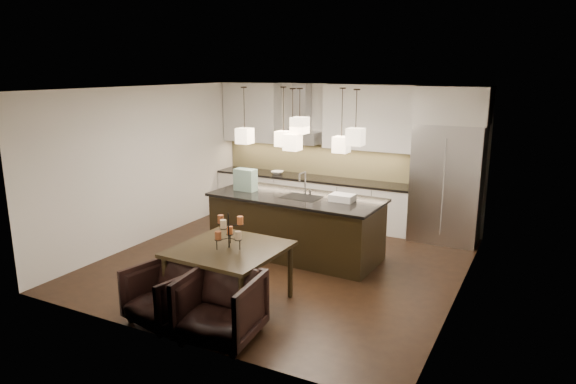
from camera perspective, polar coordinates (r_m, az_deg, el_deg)
The scene contains 37 objects.
floor at distance 8.47m, azimuth -0.63°, elevation -7.94°, with size 5.50×5.50×0.02m, color black.
ceiling at distance 7.88m, azimuth -0.68°, elevation 11.50°, with size 5.50×5.50×0.02m, color white.
wall_back at distance 10.53m, azimuth 6.45°, elevation 4.23°, with size 5.50×0.02×2.80m, color silver.
wall_front at distance 5.85m, azimuth -13.51°, elevation -3.66°, with size 5.50×0.02×2.80m, color silver.
wall_left at distance 9.64m, azimuth -15.30°, elevation 2.97°, with size 0.02×5.50×2.80m, color silver.
wall_right at distance 7.22m, azimuth 19.07°, elevation -0.77°, with size 0.02×5.50×2.80m, color silver.
refrigerator at distance 9.68m, azimuth 17.24°, elevation 0.91°, with size 1.20×0.72×2.15m, color #B7B7BA.
fridge_panel at distance 9.49m, azimuth 17.83°, elevation 9.19°, with size 1.26×0.72×0.65m, color silver.
lower_cabinets at distance 10.67m, azimuth 2.54°, elevation -0.85°, with size 4.21×0.62×0.88m, color silver.
countertop at distance 10.56m, azimuth 2.56°, elevation 1.57°, with size 4.21×0.66×0.04m, color black.
backsplash at distance 10.77m, azimuth 3.26°, elevation 3.60°, with size 4.21×0.02×0.63m, color #CCBD7A.
upper_cab_left at distance 11.19m, azimuth -4.02°, elevation 8.83°, with size 1.25×0.35×1.25m, color silver.
upper_cab_right at distance 10.07m, azimuth 9.13°, elevation 8.16°, with size 1.86×0.35×1.25m, color silver.
hood_canopy at distance 10.60m, azimuth 1.25°, elevation 6.12°, with size 0.90×0.52×0.24m, color #B7B7BA.
hood_chimney at distance 10.63m, azimuth 1.53°, elevation 9.39°, with size 0.30×0.28×0.96m, color #B7B7BA.
fruit_bowl at distance 10.85m, azimuth -1.21°, elevation 2.17°, with size 0.26×0.26×0.06m, color silver.
island_body at distance 8.67m, azimuth 0.90°, elevation -3.89°, with size 2.79×1.12×0.98m, color black.
island_top at distance 8.53m, azimuth 0.91°, elevation -0.60°, with size 2.88×1.21×0.04m, color black.
faucet at distance 8.52m, azimuth 1.94°, elevation 1.00°, with size 0.11×0.27×0.42m, color silver, non-canonical shape.
tote_bag at distance 8.90m, azimuth -4.75°, elevation 1.36°, with size 0.38×0.20×0.38m, color #195541.
food_container at distance 8.24m, azimuth 6.06°, elevation -0.63°, with size 0.38×0.27×0.11m, color silver.
dining_table at distance 6.96m, azimuth -6.47°, elevation -9.26°, with size 1.34×1.34×0.81m, color black, non-canonical shape.
candelabra at distance 6.74m, azimuth -6.61°, elevation -4.25°, with size 0.39×0.39×0.47m, color black, non-canonical shape.
candle_a at distance 6.67m, azimuth -5.55°, elevation -4.82°, with size 0.08×0.08×0.11m, color #D4B58A.
candle_b at distance 6.90m, azimuth -6.49°, elevation -4.23°, with size 0.08×0.08×0.11m, color #BD5D2B.
candle_c at distance 6.70m, azimuth -7.77°, elevation -4.80°, with size 0.08×0.08×0.11m, color brown.
candle_d at distance 6.71m, azimuth -5.34°, elevation -3.16°, with size 0.08×0.08×0.11m, color #BD5D2B.
candle_e at distance 6.80m, azimuth -7.49°, elevation -3.00°, with size 0.08×0.08×0.11m, color brown.
candle_f at distance 6.58m, azimuth -7.20°, elevation -3.54°, with size 0.08×0.08×0.11m, color #D4B58A.
armchair_left at distance 6.68m, azimuth -13.77°, elevation -11.02°, with size 0.77×0.79×0.72m, color black.
armchair_right at distance 6.14m, azimuth -7.54°, elevation -12.57°, with size 0.86×0.88×0.80m, color black.
pendant_a at distance 8.76m, azimuth -4.84°, elevation 6.24°, with size 0.24×0.24×0.26m, color beige.
pendant_b at distance 8.83m, azimuth -0.50°, elevation 5.94°, with size 0.24×0.24×0.26m, color beige.
pendant_c at distance 8.20m, azimuth 1.31°, elevation 7.42°, with size 0.24×0.24×0.26m, color beige.
pendant_d at distance 8.38m, azimuth 5.95°, elevation 5.26°, with size 0.24×0.24×0.26m, color beige.
pendant_e at distance 7.88m, azimuth 7.51°, elevation 6.10°, with size 0.24×0.24×0.26m, color beige.
pendant_f at distance 8.18m, azimuth 0.52°, elevation 5.56°, with size 0.24×0.24×0.26m, color beige.
Camera 1 is at (3.71, -6.95, 3.09)m, focal length 32.00 mm.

